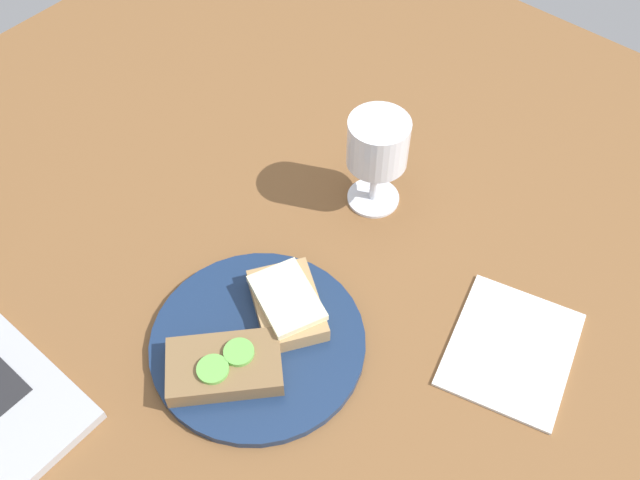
% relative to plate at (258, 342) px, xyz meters
% --- Properties ---
extents(wooden_table, '(1.40, 1.40, 0.03)m').
position_rel_plate_xyz_m(wooden_table, '(0.04, -0.02, -0.02)').
color(wooden_table, brown).
rests_on(wooden_table, ground).
extents(plate, '(0.23, 0.23, 0.01)m').
position_rel_plate_xyz_m(plate, '(0.00, 0.00, 0.00)').
color(plate, navy).
rests_on(plate, wooden_table).
extents(sandwich_with_cheese, '(0.11, 0.12, 0.03)m').
position_rel_plate_xyz_m(sandwich_with_cheese, '(0.05, 0.00, 0.02)').
color(sandwich_with_cheese, '#A88456').
rests_on(sandwich_with_cheese, plate).
extents(sandwich_with_cucumber, '(0.13, 0.13, 0.03)m').
position_rel_plate_xyz_m(sandwich_with_cucumber, '(-0.05, -0.00, 0.02)').
color(sandwich_with_cucumber, brown).
rests_on(sandwich_with_cucumber, plate).
extents(wine_glass, '(0.07, 0.07, 0.13)m').
position_rel_plate_xyz_m(wine_glass, '(0.25, 0.03, 0.09)').
color(wine_glass, white).
rests_on(wine_glass, wooden_table).
extents(napkin, '(0.18, 0.16, 0.00)m').
position_rel_plate_xyz_m(napkin, '(0.17, -0.21, -0.00)').
color(napkin, white).
rests_on(napkin, wooden_table).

